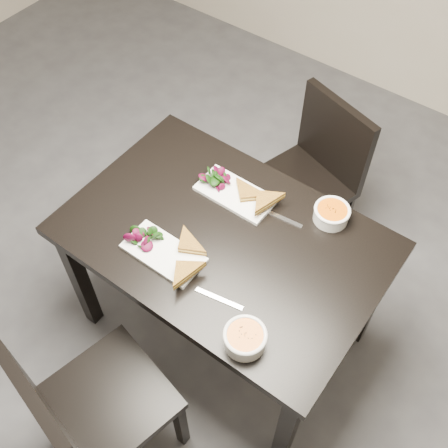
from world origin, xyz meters
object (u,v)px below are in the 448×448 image
at_px(soup_bowl_near, 245,338).
at_px(plate_near, 164,253).
at_px(table, 224,250).
at_px(chair_near, 87,409).
at_px(plate_far, 235,194).
at_px(chair_far, 312,172).
at_px(soup_bowl_far, 332,213).

bearing_deg(soup_bowl_near, plate_near, 166.10).
bearing_deg(table, soup_bowl_near, -44.68).
bearing_deg(soup_bowl_near, table, 135.32).
height_order(chair_near, plate_near, chair_near).
bearing_deg(plate_far, chair_far, 80.74).
bearing_deg(plate_far, soup_bowl_far, 18.34).
height_order(soup_bowl_near, soup_bowl_far, soup_bowl_near).
xyz_separation_m(chair_far, soup_bowl_near, (0.31, -1.02, 0.30)).
distance_m(table, soup_bowl_far, 0.44).
xyz_separation_m(plate_near, soup_bowl_far, (0.41, 0.51, 0.03)).
xyz_separation_m(soup_bowl_near, soup_bowl_far, (-0.03, 0.62, -0.00)).
xyz_separation_m(chair_far, plate_near, (-0.13, -0.91, 0.27)).
bearing_deg(soup_bowl_far, table, -132.79).
relative_size(chair_far, plate_far, 2.72).
xyz_separation_m(chair_near, soup_bowl_near, (0.37, 0.43, 0.30)).
bearing_deg(soup_bowl_near, soup_bowl_far, 92.81).
height_order(plate_near, soup_bowl_far, soup_bowl_far).
bearing_deg(plate_near, chair_near, -82.28).
bearing_deg(plate_far, chair_near, -88.31).
distance_m(table, soup_bowl_near, 0.46).
xyz_separation_m(table, plate_near, (-0.13, -0.20, 0.11)).
bearing_deg(chair_far, soup_bowl_near, -56.20).
distance_m(chair_near, plate_near, 0.61).
relative_size(soup_bowl_near, soup_bowl_far, 1.03).
bearing_deg(plate_far, soup_bowl_near, -51.49).
xyz_separation_m(chair_near, plate_near, (-0.07, 0.54, 0.27)).
bearing_deg(chair_far, plate_far, -82.33).
bearing_deg(table, soup_bowl_far, 47.21).
distance_m(table, chair_far, 0.73).
relative_size(plate_near, plate_far, 0.97).
relative_size(plate_far, soup_bowl_far, 2.23).
height_order(plate_far, soup_bowl_far, soup_bowl_far).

